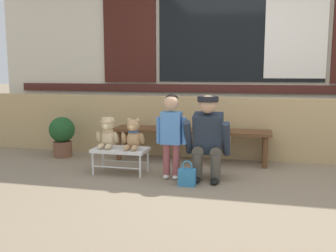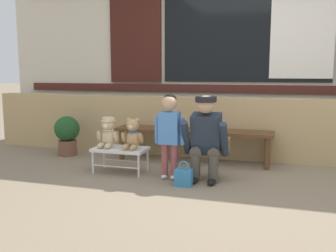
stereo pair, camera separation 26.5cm
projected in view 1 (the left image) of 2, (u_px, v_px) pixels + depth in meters
ground_plane at (226, 188)px, 3.86m from camera, size 60.00×60.00×0.00m
brick_low_wall at (235, 128)px, 5.17m from camera, size 7.65×0.25×0.85m
shop_facade at (240, 31)px, 5.47m from camera, size 7.80×0.26×3.57m
wooden_bench_long at (191, 134)px, 4.96m from camera, size 2.10×0.40×0.44m
small_display_bench at (121, 151)px, 4.39m from camera, size 0.64×0.36×0.30m
teddy_bear_with_hat at (108, 133)px, 4.40m from camera, size 0.28×0.27×0.36m
teddy_bear_plain at (133, 135)px, 4.33m from camera, size 0.28×0.26×0.36m
child_standing at (171, 127)px, 4.12m from camera, size 0.35×0.18×0.96m
adult_crouching at (209, 137)px, 4.11m from camera, size 0.50×0.49×0.95m
handbag_on_ground at (187, 177)px, 3.93m from camera, size 0.18×0.11×0.27m
potted_plant at (62, 134)px, 5.25m from camera, size 0.36×0.36×0.57m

